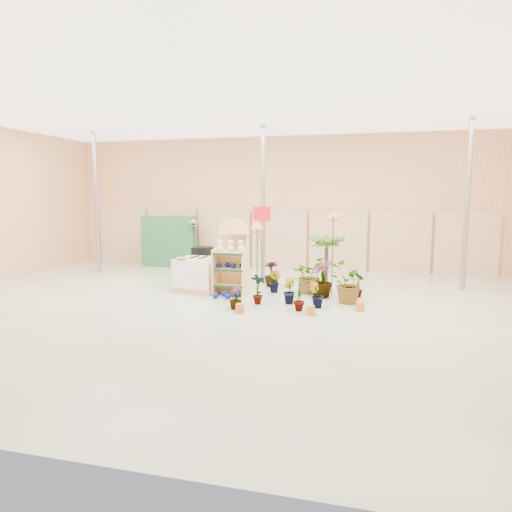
% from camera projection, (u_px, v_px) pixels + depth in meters
% --- Properties ---
extents(room, '(15.20, 12.10, 4.70)m').
position_uv_depth(room, '(238.00, 208.00, 10.79)').
color(room, gray).
rests_on(room, ground).
extents(display_shelf, '(0.84, 0.55, 1.94)m').
position_uv_depth(display_shelf, '(232.00, 260.00, 11.56)').
color(display_shelf, '#E3B56F').
rests_on(display_shelf, ground).
extents(teddy_bears, '(0.71, 0.18, 0.30)m').
position_uv_depth(teddy_bears, '(231.00, 247.00, 11.42)').
color(teddy_bears, beige).
rests_on(teddy_bears, display_shelf).
extents(gazing_balls_shelf, '(0.71, 0.24, 0.14)m').
position_uv_depth(gazing_balls_shelf, '(230.00, 265.00, 11.47)').
color(gazing_balls_shelf, '#051285').
rests_on(gazing_balls_shelf, display_shelf).
extents(gazing_balls_floor, '(0.63, 0.39, 0.15)m').
position_uv_depth(gazing_balls_floor, '(226.00, 295.00, 11.23)').
color(gazing_balls_floor, '#051285').
rests_on(gazing_balls_floor, ground).
extents(pallet_stack, '(1.37, 1.21, 0.90)m').
position_uv_depth(pallet_stack, '(199.00, 275.00, 12.03)').
color(pallet_stack, tan).
rests_on(pallet_stack, ground).
extents(charcoal_planters, '(0.80, 0.50, 1.00)m').
position_uv_depth(charcoal_planters, '(199.00, 266.00, 13.55)').
color(charcoal_planters, black).
rests_on(charcoal_planters, ground).
extents(trellis_stock, '(2.00, 0.30, 1.80)m').
position_uv_depth(trellis_stock, '(169.00, 241.00, 16.01)').
color(trellis_stock, '#245D32').
rests_on(trellis_stock, ground).
extents(offer_sign, '(0.50, 0.08, 2.20)m').
position_uv_depth(offer_sign, '(262.00, 229.00, 12.83)').
color(offer_sign, gray).
rests_on(offer_sign, ground).
extents(bird_table_front, '(0.34, 0.34, 1.88)m').
position_uv_depth(bird_table_front, '(257.00, 228.00, 10.78)').
color(bird_table_front, black).
rests_on(bird_table_front, ground).
extents(bird_table_right, '(0.34, 0.34, 2.12)m').
position_uv_depth(bird_table_right, '(333.00, 217.00, 11.37)').
color(bird_table_right, black).
rests_on(bird_table_right, ground).
extents(bird_table_back, '(0.34, 0.34, 1.73)m').
position_uv_depth(bird_table_back, '(194.00, 222.00, 15.41)').
color(bird_table_back, black).
rests_on(bird_table_back, ground).
extents(palm, '(0.70, 0.70, 1.59)m').
position_uv_depth(palm, '(327.00, 241.00, 11.86)').
color(palm, '#45382B').
rests_on(palm, ground).
extents(potted_plant_0, '(0.43, 0.34, 0.73)m').
position_uv_depth(potted_plant_0, '(258.00, 289.00, 10.56)').
color(potted_plant_0, '#376F1B').
rests_on(potted_plant_0, ground).
extents(potted_plant_1, '(0.42, 0.43, 0.61)m').
position_uv_depth(potted_plant_1, '(289.00, 291.00, 10.64)').
color(potted_plant_1, '#376F1B').
rests_on(potted_plant_1, ground).
extents(potted_plant_3, '(0.72, 0.72, 0.91)m').
position_uv_depth(potted_plant_3, '(322.00, 279.00, 11.25)').
color(potted_plant_3, '#376F1B').
rests_on(potted_plant_3, ground).
extents(potted_plant_4, '(0.38, 0.41, 0.65)m').
position_uv_depth(potted_plant_4, '(359.00, 284.00, 11.29)').
color(potted_plant_4, '#376F1B').
rests_on(potted_plant_4, ground).
extents(potted_plant_5, '(0.43, 0.41, 0.61)m').
position_uv_depth(potted_plant_5, '(275.00, 281.00, 11.82)').
color(potted_plant_5, '#376F1B').
rests_on(potted_plant_5, ground).
extents(potted_plant_6, '(0.98, 1.05, 0.94)m').
position_uv_depth(potted_plant_6, '(309.00, 275.00, 11.77)').
color(potted_plant_6, '#376F1B').
rests_on(potted_plant_6, ground).
extents(potted_plant_7, '(0.38, 0.38, 0.50)m').
position_uv_depth(potted_plant_7, '(235.00, 298.00, 10.10)').
color(potted_plant_7, '#376F1B').
rests_on(potted_plant_7, ground).
extents(potted_plant_8, '(0.38, 0.47, 0.77)m').
position_uv_depth(potted_plant_8, '(299.00, 294.00, 9.92)').
color(potted_plant_8, '#376F1B').
rests_on(potted_plant_8, ground).
extents(potted_plant_9, '(0.37, 0.32, 0.60)m').
position_uv_depth(potted_plant_9, '(316.00, 295.00, 10.23)').
color(potted_plant_9, '#376F1B').
rests_on(potted_plant_9, ground).
extents(potted_plant_10, '(1.13, 1.08, 0.96)m').
position_uv_depth(potted_plant_10, '(347.00, 283.00, 10.64)').
color(potted_plant_10, '#376F1B').
rests_on(potted_plant_10, ground).
extents(potted_plant_11, '(0.55, 0.55, 0.72)m').
position_uv_depth(potted_plant_11, '(272.00, 274.00, 12.61)').
color(potted_plant_11, '#376F1B').
rests_on(potted_plant_11, ground).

